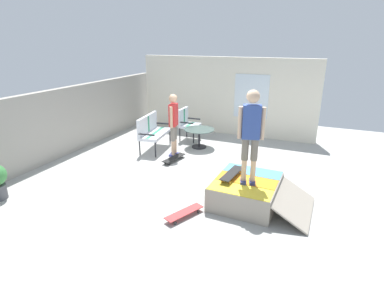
# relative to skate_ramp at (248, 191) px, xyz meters

# --- Properties ---
(ground_plane) EXTENTS (12.00, 12.00, 0.10)m
(ground_plane) POSITION_rel_skate_ramp_xyz_m (0.66, 1.39, -0.30)
(ground_plane) COLOR #A8A8A3
(back_wall_cinderblock) EXTENTS (9.00, 0.20, 1.85)m
(back_wall_cinderblock) POSITION_rel_skate_ramp_xyz_m (0.66, 5.39, 0.68)
(back_wall_cinderblock) COLOR #9E998E
(back_wall_cinderblock) RESTS_ON ground_plane
(house_facade) EXTENTS (0.23, 6.00, 2.56)m
(house_facade) POSITION_rel_skate_ramp_xyz_m (4.46, 1.88, 1.03)
(house_facade) COLOR silver
(house_facade) RESTS_ON ground_plane
(skate_ramp) EXTENTS (1.43, 1.89, 0.49)m
(skate_ramp) POSITION_rel_skate_ramp_xyz_m (0.00, 0.00, 0.00)
(skate_ramp) COLOR gray
(skate_ramp) RESTS_ON ground_plane
(patio_bench) EXTENTS (1.31, 0.71, 1.02)m
(patio_bench) POSITION_rel_skate_ramp_xyz_m (1.97, 3.33, 0.37)
(patio_bench) COLOR black
(patio_bench) RESTS_ON ground_plane
(patio_chair_near_house) EXTENTS (0.63, 0.56, 1.02)m
(patio_chair_near_house) POSITION_rel_skate_ramp_xyz_m (3.23, 2.77, 0.37)
(patio_chair_near_house) COLOR black
(patio_chair_near_house) RESTS_ON ground_plane
(patio_table) EXTENTS (0.90, 0.90, 0.57)m
(patio_table) POSITION_rel_skate_ramp_xyz_m (2.67, 2.12, 0.16)
(patio_table) COLOR black
(patio_table) RESTS_ON ground_plane
(person_watching) EXTENTS (0.47, 0.28, 1.72)m
(person_watching) POSITION_rel_skate_ramp_xyz_m (1.77, 2.50, 0.76)
(person_watching) COLOR navy
(person_watching) RESTS_ON ground_plane
(person_skater) EXTENTS (0.30, 0.47, 1.77)m
(person_skater) POSITION_rel_skate_ramp_xyz_m (-0.12, -0.01, 1.29)
(person_skater) COLOR navy
(person_skater) RESTS_ON skate_ramp
(skateboard_by_bench) EXTENTS (0.82, 0.35, 0.10)m
(skateboard_by_bench) POSITION_rel_skate_ramp_xyz_m (1.38, 2.32, -0.16)
(skateboard_by_bench) COLOR black
(skateboard_by_bench) RESTS_ON ground_plane
(skateboard_spare) EXTENTS (0.81, 0.51, 0.10)m
(skateboard_spare) POSITION_rel_skate_ramp_xyz_m (-0.97, 0.93, -0.16)
(skateboard_spare) COLOR #B23838
(skateboard_spare) RESTS_ON ground_plane
(skateboard_on_ramp) EXTENTS (0.82, 0.28, 0.10)m
(skateboard_on_ramp) POSITION_rel_skate_ramp_xyz_m (-0.02, 0.33, 0.33)
(skateboard_on_ramp) COLOR black
(skateboard_on_ramp) RESTS_ON skate_ramp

